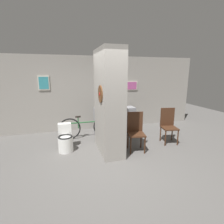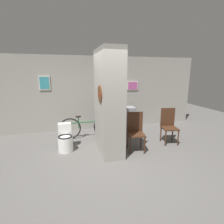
% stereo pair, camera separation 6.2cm
% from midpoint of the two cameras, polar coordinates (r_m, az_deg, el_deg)
% --- Properties ---
extents(ground_plane, '(14.00, 14.00, 0.00)m').
position_cam_midpoint_polar(ground_plane, '(4.24, 0.51, -15.94)').
color(ground_plane, '#5B5956').
extents(wall_back, '(8.00, 0.09, 2.60)m').
position_cam_midpoint_polar(wall_back, '(6.33, -5.96, 6.08)').
color(wall_back, gray).
rests_on(wall_back, ground_plane).
extents(pillar_center, '(0.54, 1.27, 2.60)m').
position_cam_midpoint_polar(pillar_center, '(4.41, -0.75, 3.18)').
color(pillar_center, gray).
rests_on(pillar_center, ground_plane).
extents(counter_shelf, '(1.35, 0.44, 0.89)m').
position_cam_midpoint_polar(counter_shelf, '(5.88, 1.30, -2.90)').
color(counter_shelf, gray).
rests_on(counter_shelf, ground_plane).
extents(toilet, '(0.38, 0.54, 0.70)m').
position_cam_midpoint_polar(toilet, '(4.83, -14.64, -8.72)').
color(toilet, white).
rests_on(toilet, ground_plane).
extents(chair_near_pillar, '(0.49, 0.49, 1.02)m').
position_cam_midpoint_polar(chair_near_pillar, '(4.68, 8.08, -5.84)').
color(chair_near_pillar, '#422616').
rests_on(chair_near_pillar, ground_plane).
extents(chair_by_doorway, '(0.49, 0.49, 1.02)m').
position_cam_midpoint_polar(chair_by_doorway, '(5.40, 18.35, -3.85)').
color(chair_by_doorway, '#422616').
rests_on(chair_by_doorway, ground_plane).
extents(bicycle, '(1.75, 0.42, 0.72)m').
position_cam_midpoint_polar(bicycle, '(5.60, -7.71, -4.83)').
color(bicycle, black).
rests_on(bicycle, ground_plane).
extents(bottle_tall, '(0.08, 0.08, 0.27)m').
position_cam_midpoint_polar(bottle_tall, '(5.85, 3.26, 2.49)').
color(bottle_tall, olive).
rests_on(bottle_tall, counter_shelf).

